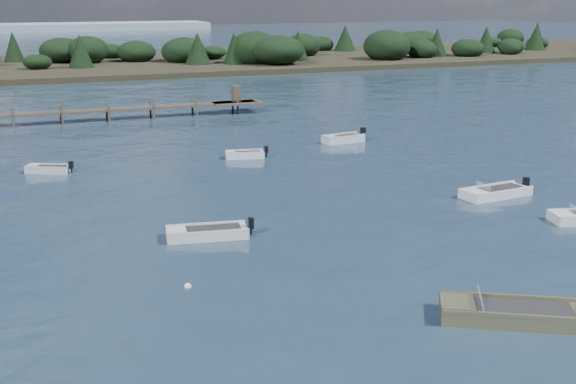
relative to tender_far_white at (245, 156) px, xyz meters
name	(u,v)px	position (x,y,z in m)	size (l,w,h in m)	color
ground	(172,99)	(1.96, 32.60, -0.15)	(400.00, 400.00, 0.00)	#182939
tender_far_white	(245,156)	(0.00, 0.00, 0.00)	(3.22, 1.71, 1.08)	silver
dinghy_mid_grey	(207,235)	(-7.47, -16.46, 0.00)	(4.44, 2.17, 1.10)	silver
tender_far_grey	(48,170)	(-13.84, 0.66, -0.01)	(3.16, 2.32, 1.03)	silver
dinghy_mid_white_b	(495,194)	(10.62, -15.54, 0.00)	(4.82, 2.09, 1.18)	silver
tender_far_grey_b	(343,140)	(9.31, 2.54, 0.03)	(3.91, 1.80, 1.32)	silver
dinghy_near_olive	(510,316)	(0.47, -29.79, 0.03)	(5.44, 4.27, 1.36)	brown
buoy_c	(188,287)	(-9.90, -22.24, -0.15)	(0.32, 0.32, 0.32)	silver
far_headland	(260,51)	(26.96, 72.60, 1.81)	(190.00, 40.00, 5.80)	black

